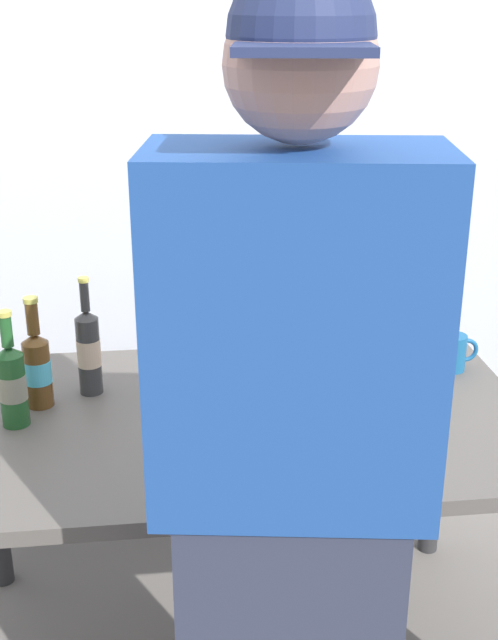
{
  "coord_description": "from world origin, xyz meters",
  "views": [
    {
      "loc": [
        -0.17,
        -1.83,
        1.72
      ],
      "look_at": [
        0.05,
        0.0,
        0.99
      ],
      "focal_mm": 46.86,
      "sensor_mm": 36.0,
      "label": 1
    }
  ],
  "objects_px": {
    "beer_bottle_amber": "(37,366)",
    "beer_bottle_brown": "(12,383)",
    "beer_bottle_dark": "(89,350)",
    "coffee_mug": "(454,352)",
    "person_figure": "(291,517)",
    "laptop": "(288,367)"
  },
  "relations": [
    {
      "from": "beer_bottle_dark",
      "to": "coffee_mug",
      "type": "distance_m",
      "value": 0.99
    },
    {
      "from": "beer_bottle_amber",
      "to": "person_figure",
      "type": "xyz_separation_m",
      "value": [
        0.51,
        -0.78,
        0.05
      ]
    },
    {
      "from": "beer_bottle_brown",
      "to": "beer_bottle_dark",
      "type": "xyz_separation_m",
      "value": [
        0.17,
        0.15,
        0.01
      ]
    },
    {
      "from": "beer_bottle_amber",
      "to": "beer_bottle_brown",
      "type": "distance_m",
      "value": 0.11
    },
    {
      "from": "beer_bottle_dark",
      "to": "person_figure",
      "type": "xyz_separation_m",
      "value": [
        0.39,
        -0.84,
        0.04
      ]
    },
    {
      "from": "beer_bottle_amber",
      "to": "coffee_mug",
      "type": "distance_m",
      "value": 1.12
    },
    {
      "from": "beer_bottle_amber",
      "to": "laptop",
      "type": "bearing_deg",
      "value": 3.74
    },
    {
      "from": "person_figure",
      "to": "beer_bottle_amber",
      "type": "bearing_deg",
      "value": 123.14
    },
    {
      "from": "beer_bottle_amber",
      "to": "person_figure",
      "type": "height_order",
      "value": "person_figure"
    },
    {
      "from": "beer_bottle_dark",
      "to": "beer_bottle_brown",
      "type": "bearing_deg",
      "value": -138.0
    },
    {
      "from": "beer_bottle_amber",
      "to": "beer_bottle_brown",
      "type": "height_order",
      "value": "beer_bottle_brown"
    },
    {
      "from": "beer_bottle_brown",
      "to": "coffee_mug",
      "type": "distance_m",
      "value": 1.17
    },
    {
      "from": "beer_bottle_dark",
      "to": "coffee_mug",
      "type": "bearing_deg",
      "value": 1.38
    },
    {
      "from": "beer_bottle_dark",
      "to": "person_figure",
      "type": "height_order",
      "value": "person_figure"
    },
    {
      "from": "beer_bottle_dark",
      "to": "person_figure",
      "type": "bearing_deg",
      "value": -65.35
    },
    {
      "from": "beer_bottle_brown",
      "to": "person_figure",
      "type": "relative_size",
      "value": 0.17
    },
    {
      "from": "laptop",
      "to": "beer_bottle_brown",
      "type": "relative_size",
      "value": 1.21
    },
    {
      "from": "laptop",
      "to": "beer_bottle_dark",
      "type": "xyz_separation_m",
      "value": [
        -0.52,
        0.02,
        0.07
      ]
    },
    {
      "from": "beer_bottle_brown",
      "to": "beer_bottle_dark",
      "type": "relative_size",
      "value": 0.93
    },
    {
      "from": "person_figure",
      "to": "beer_bottle_brown",
      "type": "bearing_deg",
      "value": 129.09
    },
    {
      "from": "beer_bottle_brown",
      "to": "beer_bottle_dark",
      "type": "distance_m",
      "value": 0.23
    },
    {
      "from": "laptop",
      "to": "coffee_mug",
      "type": "bearing_deg",
      "value": 5.01
    }
  ]
}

